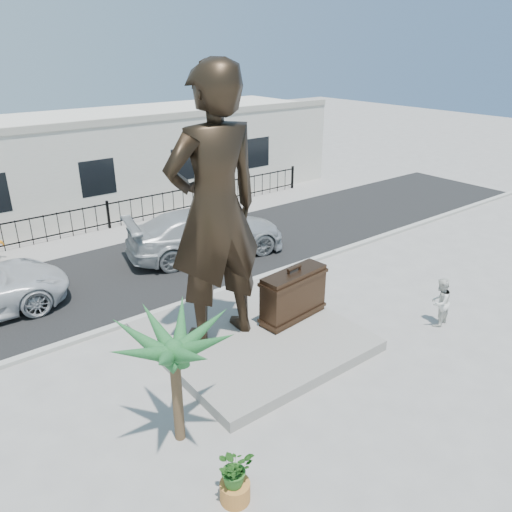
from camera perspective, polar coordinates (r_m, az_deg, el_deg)
The scene contains 14 objects.
ground at distance 13.57m, azimuth 5.29°, elevation -11.63°, with size 100.00×100.00×0.00m, color #9E9991.
street at distance 19.40m, azimuth -10.92°, elevation -0.72°, with size 40.00×7.00×0.01m, color black.
curb at distance 16.61m, azimuth -5.31°, elevation -4.43°, with size 40.00×0.25×0.12m, color #A5A399.
far_sidewalk at distance 22.82m, azimuth -15.59°, elevation 2.53°, with size 40.00×2.50×0.02m, color #9E9991.
plinth at distance 14.17m, azimuth -0.36°, elevation -9.15°, with size 5.20×5.20×0.30m, color gray.
fence at distance 23.33m, azimuth -16.52°, elevation 4.42°, with size 22.00×0.10×1.20m, color black.
building at distance 26.77m, azimuth -20.38°, elevation 9.84°, with size 28.00×7.00×4.40m, color silver.
statue at distance 12.51m, azimuth -4.76°, elevation 5.20°, with size 2.61×1.71×7.16m, color black.
suitcase at distance 14.45m, azimuth 4.30°, elevation -4.46°, with size 2.10×0.67×1.48m, color #342216.
tourist at distance 15.60m, azimuth 20.27°, elevation -4.98°, with size 0.72×0.56×1.49m, color silver.
car_silver at distance 19.56m, azimuth -5.67°, elevation 2.66°, with size 2.51×6.18×1.79m, color #A3A6A8.
palm_tree at distance 11.40m, azimuth -8.63°, elevation -19.81°, with size 1.80×1.80×3.20m, color #205828, non-canonical shape.
planter at distance 10.06m, azimuth -2.41°, elevation -25.28°, with size 0.56×0.56×0.40m, color #BF7532.
shrub at distance 9.64m, azimuth -2.47°, elevation -23.03°, with size 0.67×0.58×0.74m, color #2C6320.
Camera 1 is at (-7.76, -8.02, 7.73)m, focal length 35.00 mm.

